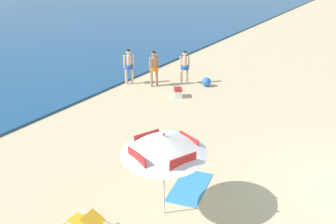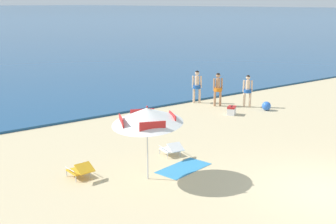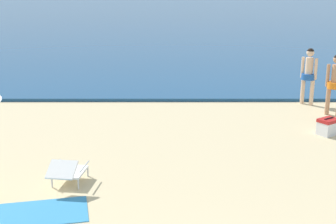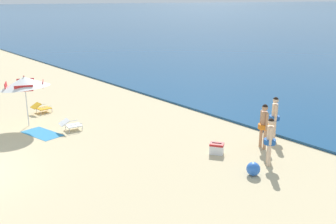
% 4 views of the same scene
% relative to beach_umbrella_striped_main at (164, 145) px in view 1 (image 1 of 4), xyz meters
% --- Properties ---
extents(beach_umbrella_striped_main, '(2.80, 2.78, 2.29)m').
position_rel_beach_umbrella_striped_main_xyz_m(beach_umbrella_striped_main, '(0.00, 0.00, 0.00)').
color(beach_umbrella_striped_main, silver).
rests_on(beach_umbrella_striped_main, ground).
extents(lounge_chair_under_umbrella, '(0.62, 0.92, 0.52)m').
position_rel_beach_umbrella_striped_main_xyz_m(lounge_chair_under_umbrella, '(-1.60, 1.22, -1.67)').
color(lounge_chair_under_umbrella, gold).
rests_on(lounge_chair_under_umbrella, ground).
extents(lounge_chair_beside_umbrella, '(0.65, 0.95, 0.52)m').
position_rel_beach_umbrella_striped_main_xyz_m(lounge_chair_beside_umbrella, '(1.76, 1.15, -1.67)').
color(lounge_chair_beside_umbrella, white).
rests_on(lounge_chair_beside_umbrella, ground).
extents(person_standing_near_shore, '(0.47, 0.42, 1.70)m').
position_rel_beach_umbrella_striped_main_xyz_m(person_standing_near_shore, '(8.17, 5.79, -0.97)').
color(person_standing_near_shore, tan).
rests_on(person_standing_near_shore, ground).
extents(person_standing_beside, '(0.42, 0.42, 1.70)m').
position_rel_beach_umbrella_striped_main_xyz_m(person_standing_beside, '(7.79, 6.98, -0.96)').
color(person_standing_beside, beige).
rests_on(person_standing_beside, ground).
extents(person_wading_in, '(0.40, 0.40, 1.63)m').
position_rel_beach_umbrella_striped_main_xyz_m(person_wading_in, '(9.22, 4.74, -1.01)').
color(person_wading_in, beige).
rests_on(person_wading_in, ground).
extents(cooler_box, '(0.61, 0.57, 0.43)m').
position_rel_beach_umbrella_striped_main_xyz_m(cooler_box, '(7.47, 4.06, -1.74)').
color(cooler_box, white).
rests_on(cooler_box, ground).
extents(beach_ball, '(0.44, 0.44, 0.44)m').
position_rel_beach_umbrella_striped_main_xyz_m(beach_ball, '(9.44, 3.67, -1.73)').
color(beach_ball, blue).
rests_on(beach_ball, ground).
extents(beach_towel, '(1.95, 1.26, 0.01)m').
position_rel_beach_umbrella_striped_main_xyz_m(beach_towel, '(1.39, 0.03, -1.94)').
color(beach_towel, '#3384BC').
rests_on(beach_towel, ground).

